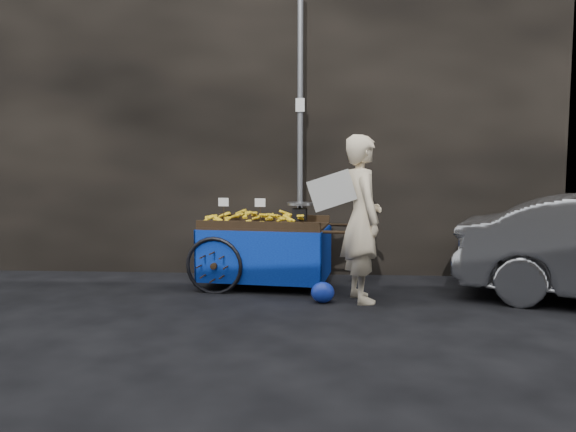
{
  "coord_description": "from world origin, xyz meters",
  "views": [
    {
      "loc": [
        0.6,
        -6.45,
        1.65
      ],
      "look_at": [
        0.18,
        0.5,
        0.96
      ],
      "focal_mm": 35.0,
      "sensor_mm": 36.0,
      "label": 1
    }
  ],
  "objects": [
    {
      "name": "plastic_bag",
      "position": [
        0.62,
        -0.04,
        0.12
      ],
      "size": [
        0.27,
        0.22,
        0.25
      ],
      "primitive_type": "ellipsoid",
      "color": "#172FB0",
      "rests_on": "ground"
    },
    {
      "name": "building_wall",
      "position": [
        0.39,
        2.6,
        2.5
      ],
      "size": [
        13.5,
        2.0,
        5.0
      ],
      "color": "black",
      "rests_on": "ground"
    },
    {
      "name": "ground",
      "position": [
        0.0,
        0.0,
        0.0
      ],
      "size": [
        80.0,
        80.0,
        0.0
      ],
      "primitive_type": "plane",
      "color": "black",
      "rests_on": "ground"
    },
    {
      "name": "banana_cart",
      "position": [
        -0.18,
        0.82,
        0.73
      ],
      "size": [
        2.29,
        1.28,
        1.19
      ],
      "rotation": [
        0.0,
        0.0,
        -0.13
      ],
      "color": "black",
      "rests_on": "ground"
    },
    {
      "name": "street_pole",
      "position": [
        0.3,
        1.3,
        2.01
      ],
      "size": [
        0.12,
        0.1,
        4.0
      ],
      "color": "slate",
      "rests_on": "ground"
    },
    {
      "name": "vendor",
      "position": [
        1.07,
        0.1,
        0.97
      ],
      "size": [
        0.96,
        0.8,
        1.95
      ],
      "rotation": [
        0.0,
        0.0,
        1.82
      ],
      "color": "beige",
      "rests_on": "ground"
    }
  ]
}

